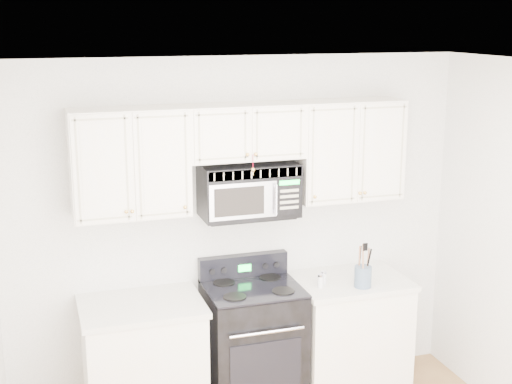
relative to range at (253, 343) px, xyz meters
name	(u,v)px	position (x,y,z in m)	size (l,w,h in m)	color
room	(330,319)	(-0.03, -1.46, 0.82)	(3.51, 3.51, 2.61)	#A17F4C
base_cabinet_left	(144,368)	(-0.83, -0.02, -0.06)	(0.86, 0.65, 0.92)	silver
base_cabinet_right	(348,338)	(0.77, -0.02, -0.06)	(0.86, 0.65, 0.92)	silver
range	(253,343)	(0.00, 0.00, 0.00)	(0.69, 0.64, 1.10)	black
upper_cabinets	(244,151)	(-0.03, 0.13, 1.45)	(2.44, 0.37, 0.75)	silver
microwave	(249,190)	(0.00, 0.11, 1.16)	(0.70, 0.40, 0.39)	black
utensil_crock	(363,276)	(0.79, -0.21, 0.52)	(0.13, 0.13, 0.34)	#425573
shaker_salt	(324,278)	(0.53, -0.07, 0.49)	(0.04, 0.04, 0.10)	silver
shaker_pepper	(320,281)	(0.48, -0.12, 0.49)	(0.04, 0.04, 0.10)	silver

